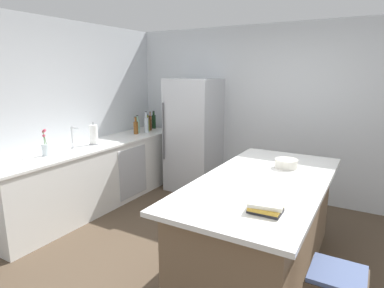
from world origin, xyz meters
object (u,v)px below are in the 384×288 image
Objects in this scene: whiskey_bottle at (136,127)px; mixing_bowl at (286,163)px; kitchen_island at (261,225)px; vinegar_bottle at (150,122)px; paper_towel_roll at (94,135)px; soda_bottle at (146,124)px; syrup_bottle at (150,124)px; gin_bottle at (138,126)px; cookbook_stack at (266,207)px; sink_faucet at (73,137)px; olive_oil_bottle at (148,125)px; wine_bottle at (154,121)px; bar_stool at (336,288)px; flower_vase at (45,148)px; refrigerator at (194,135)px.

mixing_bowl is at bearing -15.82° from whiskey_bottle.
vinegar_bottle is (-2.62, 1.71, 0.56)m from kitchen_island.
paper_towel_roll is 1.09m from soda_bottle.
syrup_bottle reaches higher than mixing_bowl.
soda_bottle reaches higher than kitchen_island.
cookbook_stack is at bearing -35.53° from gin_bottle.
kitchen_island is at bearing -0.34° from sink_faucet.
paper_towel_roll is at bearing -93.98° from soda_bottle.
olive_oil_bottle is at bearing 141.33° from cookbook_stack.
mixing_bowl is (2.68, -0.85, -0.05)m from gin_bottle.
soda_bottle is at bearing 86.02° from paper_towel_roll.
wine_bottle reaches higher than sink_faucet.
kitchen_island is at bearing -27.10° from gin_bottle.
sink_faucet is 0.84× the size of soda_bottle.
bar_stool is at bearing -36.11° from vinegar_bottle.
bar_stool is at bearing -5.64° from cookbook_stack.
kitchen_island is at bearing 108.87° from cookbook_stack.
vinegar_bottle is at bearing 155.49° from mixing_bowl.
flower_vase reaches higher than whiskey_bottle.
sink_faucet is at bearing -93.22° from olive_oil_bottle.
sink_faucet is 2.93m from cookbook_stack.
flower_vase reaches higher than sink_faucet.
cookbook_stack is at bearing -50.47° from refrigerator.
whiskey_bottle is at bearing -108.21° from soda_bottle.
gin_bottle is 1.26× the size of mixing_bowl.
refrigerator is at bearing 9.77° from olive_oil_bottle.
wine_bottle reaches higher than kitchen_island.
wine_bottle is 0.19m from syrup_bottle.
flower_vase reaches higher than syrup_bottle.
bar_stool is 2.11× the size of vinegar_bottle.
gin_bottle is at bearing -110.96° from olive_oil_bottle.
bar_stool is (2.45, -2.40, -0.37)m from refrigerator.
cookbook_stack is at bearing -82.72° from mixing_bowl.
soda_bottle is (0.08, 1.09, 0.00)m from paper_towel_roll.
cookbook_stack is at bearing -71.13° from kitchen_island.
gin_bottle is (0.01, 1.31, -0.04)m from sink_faucet.
cookbook_stack is (1.94, -2.35, 0.07)m from refrigerator.
syrup_bottle is 0.29m from gin_bottle.
flower_vase is (-2.59, -0.41, 0.54)m from kitchen_island.
soda_bottle is (0.14, -0.29, 0.01)m from vinegar_bottle.
wine_bottle is 3.00m from mixing_bowl.
gin_bottle reaches higher than cookbook_stack.
bar_stool is 3.92m from soda_bottle.
sink_faucet is at bearing -170.24° from mixing_bowl.
wine_bottle reaches higher than cookbook_stack.
syrup_bottle is 2.88m from mixing_bowl.
flower_vase is 1.28× the size of cookbook_stack.
kitchen_island is 2.67m from sink_faucet.
gin_bottle is 2.81m from mixing_bowl.
olive_oil_bottle and whiskey_bottle have the same top height.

